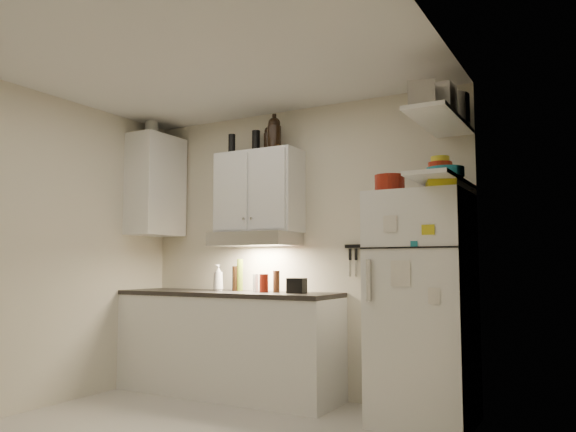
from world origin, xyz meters
The scene contains 35 objects.
ceiling centered at (0.00, 0.00, 2.61)m, with size 3.20×3.00×0.02m, color silver.
back_wall centered at (0.00, 1.51, 1.30)m, with size 3.20×0.02×2.60m, color beige.
left_wall centered at (-1.61, 0.00, 1.30)m, with size 0.02×3.00×2.60m, color beige.
right_wall centered at (1.61, 0.00, 1.30)m, with size 0.02×3.00×2.60m, color beige.
base_cabinet centered at (-0.55, 1.20, 0.44)m, with size 2.10×0.60×0.88m, color white.
countertop centered at (-0.55, 1.20, 0.90)m, with size 2.10×0.62×0.04m, color #272321.
upper_cabinet centered at (-0.30, 1.33, 1.83)m, with size 0.80×0.33×0.75m, color white.
side_cabinet centered at (-1.44, 1.20, 1.95)m, with size 0.33×0.55×1.00m, color white.
range_hood centered at (-0.30, 1.27, 1.39)m, with size 0.76×0.46×0.12m, color silver.
fridge centered at (1.25, 1.16, 0.85)m, with size 0.70×0.68×1.70m, color white.
shelf_hi centered at (1.45, 1.02, 2.20)m, with size 0.30×0.95×0.03m, color white.
shelf_lo centered at (1.45, 1.02, 1.76)m, with size 0.30×0.95×0.03m, color white.
knife_strip centered at (0.70, 1.49, 1.32)m, with size 0.42×0.02×0.03m, color black.
dutch_oven centered at (1.07, 1.00, 1.76)m, with size 0.22×0.22×0.13m, color maroon.
book_stack centered at (1.47, 0.92, 1.74)m, with size 0.19×0.24×0.08m, color gold.
spice_jar centered at (1.29, 1.12, 1.76)m, with size 0.07×0.07×0.11m, color silver.
stock_pot centered at (1.46, 1.25, 2.33)m, with size 0.32×0.32×0.23m, color silver.
tin_a centered at (1.48, 0.89, 2.32)m, with size 0.20×0.18×0.20m, color #AAAAAD.
tin_b centered at (1.41, 0.69, 2.30)m, with size 0.18×0.18×0.18m, color #AAAAAD.
bowl_teal centered at (1.43, 1.21, 1.82)m, with size 0.22×0.22×0.09m, color #177283.
bowl_orange centered at (1.42, 1.12, 1.89)m, with size 0.17×0.17×0.05m, color red.
bowl_yellow centered at (1.42, 1.12, 1.94)m, with size 0.14×0.14×0.04m, color yellow.
plates centered at (1.50, 0.94, 1.81)m, with size 0.26×0.26×0.07m, color #177283.
growler_a centered at (-0.21, 1.37, 2.32)m, with size 0.10×0.10×0.25m, color black, non-canonical shape.
growler_b centered at (-0.09, 1.26, 2.35)m, with size 0.12×0.12×0.29m, color black, non-canonical shape.
thermos_a centered at (-0.37, 1.39, 2.31)m, with size 0.08×0.08×0.22m, color black.
thermos_b centered at (-0.57, 1.28, 2.29)m, with size 0.07×0.07×0.19m, color black.
side_jar centered at (-1.49, 1.18, 2.54)m, with size 0.13×0.13×0.18m, color silver.
soap_bottle centered at (-0.67, 1.22, 1.06)m, with size 0.10×0.10×0.27m, color white.
pepper_mill centered at (-0.07, 1.25, 1.02)m, with size 0.06×0.06×0.19m, color brown.
oil_bottle centered at (-0.50, 1.33, 1.07)m, with size 0.06×0.06×0.29m, color #5C731C.
vinegar_bottle centered at (-0.54, 1.30, 1.03)m, with size 0.05×0.05×0.23m, color black.
clear_bottle centered at (-0.28, 1.26, 1.00)m, with size 0.05×0.05×0.16m, color silver.
red_jar centered at (-0.16, 1.20, 1.00)m, with size 0.08×0.08×0.16m, color maroon.
caddy centered at (0.16, 1.20, 0.98)m, with size 0.15×0.11×0.13m, color black.
Camera 1 is at (2.44, -3.00, 1.16)m, focal length 35.00 mm.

